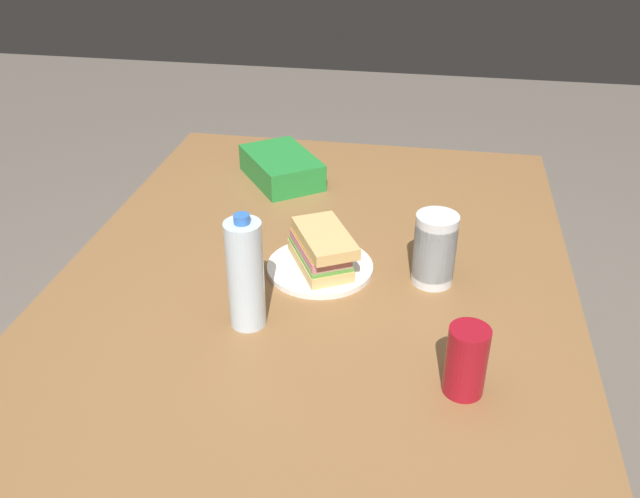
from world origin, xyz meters
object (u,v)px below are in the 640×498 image
paper_plate (320,267)px  soda_can_red (466,361)px  dining_table (314,312)px  plastic_cup_stack (435,249)px  water_bottle_tall (245,274)px  sandwich (321,249)px  chip_bag (281,167)px

paper_plate → soda_can_red: soda_can_red is taller
dining_table → soda_can_red: soda_can_red is taller
paper_plate → plastic_cup_stack: 0.24m
paper_plate → water_bottle_tall: size_ratio=0.98×
dining_table → paper_plate: size_ratio=6.68×
sandwich → water_bottle_tall: water_bottle_tall is taller
dining_table → water_bottle_tall: 0.27m
sandwich → soda_can_red: (0.31, 0.29, 0.01)m
dining_table → water_bottle_tall: water_bottle_tall is taller
soda_can_red → plastic_cup_stack: 0.32m
soda_can_red → water_bottle_tall: 0.41m
paper_plate → soda_can_red: bearing=42.5°
dining_table → plastic_cup_stack: size_ratio=9.86×
plastic_cup_stack → dining_table: bearing=-82.5°
water_bottle_tall → chip_bag: bearing=-172.8°
sandwich → plastic_cup_stack: (-0.00, 0.23, 0.02)m
soda_can_red → chip_bag: 0.87m
sandwich → soda_can_red: 0.42m
chip_bag → water_bottle_tall: size_ratio=1.02×
dining_table → chip_bag: size_ratio=6.39×
paper_plate → plastic_cup_stack: size_ratio=1.48×
soda_can_red → paper_plate: bearing=-137.5°
paper_plate → sandwich: size_ratio=1.10×
soda_can_red → plastic_cup_stack: (-0.31, -0.06, 0.01)m
paper_plate → chip_bag: bearing=-157.1°
sandwich → chip_bag: 0.46m
chip_bag → dining_table: bearing=164.8°
paper_plate → chip_bag: size_ratio=0.96×
sandwich → chip_bag: (-0.42, -0.18, -0.02)m
paper_plate → sandwich: sandwich is taller
plastic_cup_stack → chip_bag: bearing=-135.9°
sandwich → water_bottle_tall: size_ratio=0.89×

